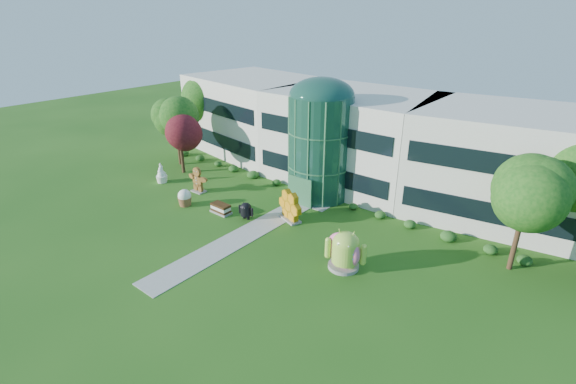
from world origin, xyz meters
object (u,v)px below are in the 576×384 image
Objects in this scene: android_black at (246,210)px; gingerbread at (198,179)px; donut at (344,250)px; android_green at (346,248)px.

gingerbread is (-7.93, 1.26, 0.43)m from android_black.
donut is at bearing -14.97° from android_black.
donut is 18.80m from gingerbread.
gingerbread is at bearing 177.06° from donut.
android_green is 1.94× the size of android_black.
android_black is 0.63× the size of donut.
donut is (-0.18, 0.16, -0.31)m from android_green.
donut reaches higher than gingerbread.
donut is 1.00× the size of gingerbread.
gingerbread reaches higher than android_black.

